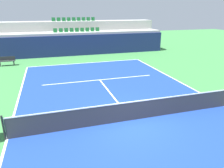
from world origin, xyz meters
TOP-DOWN VIEW (x-y plane):
  - ground_plane at (0.00, 0.00)m, footprint 80.00×80.00m
  - court_surface at (0.00, 0.00)m, footprint 11.00×24.00m
  - baseline_far at (0.00, 11.95)m, footprint 11.00×0.10m
  - sideline_left at (-5.45, 0.00)m, footprint 0.10×24.00m
  - sideline_right at (5.45, 0.00)m, footprint 0.10×24.00m
  - service_line_far at (0.00, 6.40)m, footprint 8.26×0.10m
  - centre_service_line at (0.00, 3.20)m, footprint 0.10×6.40m
  - back_wall at (0.00, 15.85)m, footprint 20.39×0.30m
  - stands_tier_lower at (0.00, 17.20)m, footprint 20.39×2.40m
  - stands_tier_upper at (0.00, 19.60)m, footprint 20.39×2.40m
  - seating_row_lower at (0.00, 17.30)m, footprint 5.38×0.44m
  - seating_row_upper at (0.00, 19.70)m, footprint 5.38×0.44m
  - tennis_net at (0.00, 0.00)m, footprint 11.08×0.08m
  - player_bench at (-7.28, 13.15)m, footprint 1.50×0.40m

SIDE VIEW (x-z plane):
  - ground_plane at x=0.00m, z-range 0.00..0.00m
  - court_surface at x=0.00m, z-range 0.00..0.01m
  - baseline_far at x=0.00m, z-range 0.01..0.01m
  - sideline_left at x=-5.45m, z-range 0.01..0.01m
  - sideline_right at x=5.45m, z-range 0.01..0.01m
  - service_line_far at x=0.00m, z-range 0.01..0.01m
  - centre_service_line at x=0.00m, z-range 0.01..0.01m
  - player_bench at x=-7.28m, z-range 0.08..0.93m
  - tennis_net at x=0.00m, z-range -0.03..1.04m
  - back_wall at x=0.00m, z-range 0.00..2.28m
  - stands_tier_lower at x=0.00m, z-range 0.00..2.52m
  - stands_tier_upper at x=0.00m, z-range 0.00..3.62m
  - seating_row_lower at x=0.00m, z-range 2.43..2.87m
  - seating_row_upper at x=0.00m, z-range 3.53..3.97m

